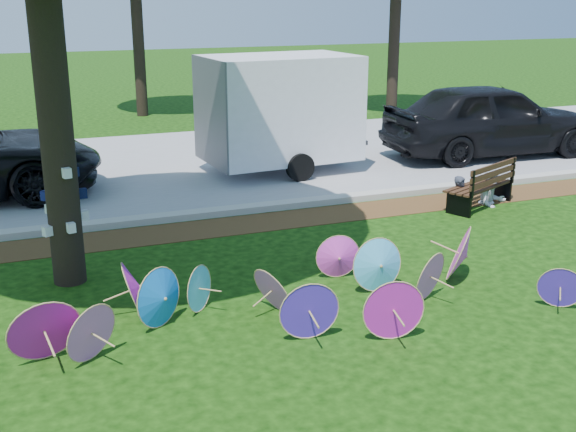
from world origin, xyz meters
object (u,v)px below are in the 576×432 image
at_px(dark_pickup, 491,119).
at_px(cargo_trailer, 280,108).
at_px(park_bench, 479,185).
at_px(parasol_pile, 289,289).
at_px(person_left, 462,177).
at_px(person_right, 494,171).

bearing_deg(dark_pickup, cargo_trailer, 89.15).
distance_m(cargo_trailer, park_bench, 4.77).
xyz_separation_m(parasol_pile, person_left, (4.63, 3.24, 0.22)).
bearing_deg(dark_pickup, person_left, 140.67).
height_order(dark_pickup, park_bench, dark_pickup).
bearing_deg(person_left, cargo_trailer, 101.63).
bearing_deg(dark_pickup, park_bench, 144.30).
xyz_separation_m(parasol_pile, cargo_trailer, (2.53, 7.16, 1.06)).
distance_m(cargo_trailer, person_right, 4.88).
xyz_separation_m(dark_pickup, park_bench, (-2.87, -3.65, -0.47)).
bearing_deg(person_right, person_left, 179.13).
xyz_separation_m(person_left, person_right, (0.70, 0.00, 0.06)).
bearing_deg(person_left, parasol_pile, -161.71).
xyz_separation_m(parasol_pile, dark_pickup, (7.86, 6.84, 0.53)).
distance_m(park_bench, person_left, 0.39).
relative_size(parasol_pile, park_bench, 4.21).
height_order(parasol_pile, park_bench, park_bench).
relative_size(cargo_trailer, person_right, 2.49).
distance_m(dark_pickup, park_bench, 4.67).
distance_m(person_left, person_right, 0.70).
relative_size(cargo_trailer, person_left, 2.75).
bearing_deg(park_bench, dark_pickup, 27.03).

